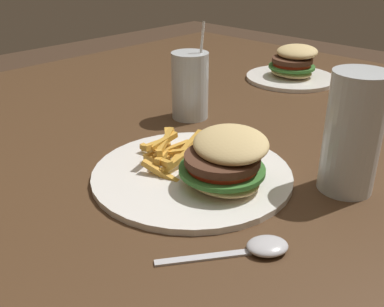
# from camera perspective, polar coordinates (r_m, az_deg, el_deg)

# --- Properties ---
(dining_table) EXTENTS (1.58, 1.37, 0.71)m
(dining_table) POSITION_cam_1_polar(r_m,az_deg,el_deg) (0.93, 8.55, -3.70)
(dining_table) COLOR #4C331E
(dining_table) RESTS_ON ground_plane
(meal_plate_near) EXTENTS (0.31, 0.31, 0.09)m
(meal_plate_near) POSITION_cam_1_polar(r_m,az_deg,el_deg) (0.69, 1.76, -1.73)
(meal_plate_near) COLOR white
(meal_plate_near) RESTS_ON dining_table
(beer_glass) EXTENTS (0.08, 0.08, 0.18)m
(beer_glass) POSITION_cam_1_polar(r_m,az_deg,el_deg) (0.68, 19.69, 2.04)
(beer_glass) COLOR silver
(beer_glass) RESTS_ON dining_table
(juice_glass) EXTENTS (0.08, 0.08, 0.20)m
(juice_glass) POSITION_cam_1_polar(r_m,az_deg,el_deg) (0.93, -0.25, 8.29)
(juice_glass) COLOR silver
(juice_glass) RESTS_ON dining_table
(spoon) EXTENTS (0.11, 0.15, 0.01)m
(spoon) POSITION_cam_1_polar(r_m,az_deg,el_deg) (0.56, 8.73, -11.68)
(spoon) COLOR silver
(spoon) RESTS_ON dining_table
(meal_plate_far) EXTENTS (0.23, 0.23, 0.09)m
(meal_plate_far) POSITION_cam_1_polar(r_m,az_deg,el_deg) (1.23, 12.63, 10.55)
(meal_plate_far) COLOR white
(meal_plate_far) RESTS_ON dining_table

